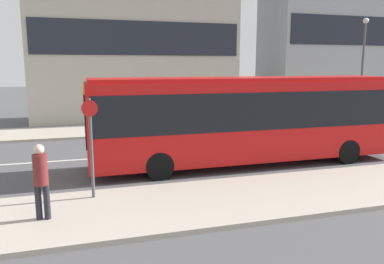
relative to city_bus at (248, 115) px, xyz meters
The scene contains 9 objects.
ground_plane 4.49m from the city_bus, 142.19° to the left, with size 120.00×120.00×0.00m, color #4F4F51.
sidewalk_near 5.29m from the city_bus, 130.34° to the right, with size 44.00×3.50×0.13m.
sidewalk_far 9.49m from the city_bus, 110.12° to the left, with size 44.00×3.50×0.13m.
lane_centerline 4.49m from the city_bus, 142.19° to the left, with size 41.80×0.16×0.01m.
city_bus is the anchor object (origin of this frame).
parked_car_0 9.97m from the city_bus, 35.82° to the left, with size 4.36×1.74×1.33m.
pedestrian_near_stop 8.22m from the city_bus, 151.59° to the right, with size 0.35×0.34×1.86m.
bus_stop_sign 6.55m from the city_bus, 155.88° to the right, with size 0.44×0.12×2.81m.
street_lamp 14.00m from the city_bus, 32.79° to the left, with size 0.36×0.36×6.71m.
Camera 1 is at (-2.98, -15.66, 3.81)m, focal length 35.00 mm.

